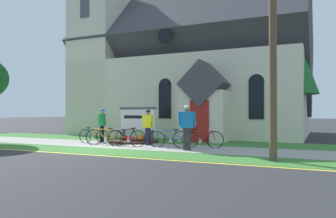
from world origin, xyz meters
name	(u,v)px	position (x,y,z in m)	size (l,w,h in m)	color
ground	(142,141)	(0.00, 4.00, 0.00)	(140.00, 140.00, 0.00)	#2B2B2D
sidewalk_slab	(124,145)	(0.26, 1.84, 0.01)	(32.00, 2.75, 0.01)	#99968E
grass_verge	(92,151)	(0.26, -0.48, 0.00)	(32.00, 1.88, 0.01)	#38722D
church_lawn	(153,140)	(0.26, 4.70, 0.00)	(24.00, 2.99, 0.01)	#38722D
curb_paint_stripe	(73,154)	(0.26, -1.57, 0.00)	(28.00, 0.16, 0.01)	yellow
church_building	(188,68)	(-0.17, 10.91, 4.61)	(15.18, 11.87, 12.45)	beige
church_sign	(138,119)	(-0.07, 3.64, 1.15)	(2.04, 0.18, 1.77)	#474C56
flower_bed	(134,141)	(-0.07, 3.32, 0.08)	(2.41, 2.41, 0.34)	#382319
bicycle_black	(104,137)	(-0.67, 1.60, 0.38)	(1.66, 0.53, 0.81)	black
bicycle_white	(127,138)	(0.68, 1.42, 0.38)	(1.71, 0.37, 0.86)	black
bicycle_red	(94,136)	(-1.56, 1.99, 0.36)	(1.69, 0.09, 0.80)	black
bicycle_orange	(169,139)	(2.48, 1.90, 0.37)	(1.72, 0.49, 0.81)	black
bicycle_silver	(202,139)	(3.83, 2.31, 0.38)	(1.77, 0.37, 0.81)	black
cyclist_in_orange_jersey	(148,125)	(1.26, 2.27, 0.94)	(0.63, 0.31, 1.62)	#191E38
cyclist_in_blue_jersey	(187,123)	(3.60, 1.16, 1.06)	(0.68, 0.35, 1.79)	#2D2D33
cyclist_in_white_jersey	(102,123)	(-1.49, 2.58, 0.98)	(0.33, 0.77, 1.67)	black
roadside_conifer	(285,49)	(6.57, 8.23, 4.97)	(3.53, 3.53, 7.50)	#4C3823
yard_deciduous_tree	(95,85)	(-6.76, 8.93, 3.48)	(3.41, 3.41, 5.14)	#4C3823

